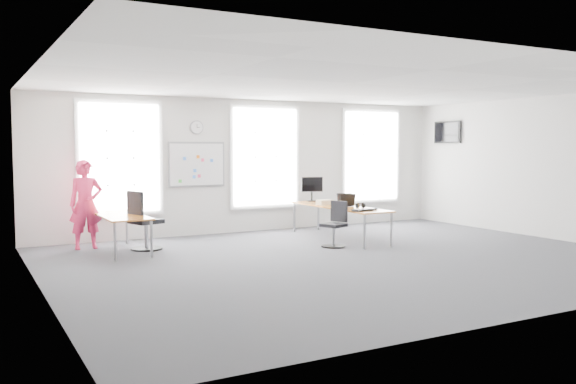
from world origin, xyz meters
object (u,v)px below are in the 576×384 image
chair_right (335,227)px  keyboard (363,210)px  monitor (312,187)px  headphones (360,206)px  chair_left (143,224)px  person (86,204)px  desk_left (121,218)px  desk_right (339,208)px

chair_right → keyboard: (0.51, -0.21, 0.32)m
keyboard → monitor: monitor is taller
keyboard → headphones: headphones is taller
chair_left → person: 1.17m
chair_left → headphones: chair_left is taller
person → keyboard: (4.78, -2.25, -0.14)m
keyboard → monitor: 2.29m
keyboard → chair_right: bearing=144.2°
desk_left → person: size_ratio=1.11×
headphones → desk_right: bearing=110.8°
desk_right → monitor: monitor is taller
chair_right → chair_left: bearing=-133.5°
chair_right → person: bearing=-136.6°
chair_left → monitor: bearing=-98.3°
desk_left → chair_left: 0.42m
monitor → desk_left: bearing=-158.5°
chair_left → monitor: 4.16m
person → keyboard: bearing=-24.8°
desk_right → monitor: size_ratio=5.10×
chair_right → person: size_ratio=0.52×
desk_right → person: (-4.92, 1.19, 0.20)m
headphones → monitor: monitor is taller
chair_right → monitor: monitor is taller
chair_right → chair_left: 3.64m
desk_left → monitor: 4.52m
person → headphones: person is taller
desk_left → chair_right: (3.76, -1.43, -0.24)m
headphones → desk_left: bearing=173.0°
desk_left → person: 0.83m
desk_left → chair_left: bearing=-5.9°
chair_right → monitor: size_ratio=1.58×
keyboard → headphones: size_ratio=2.54×
keyboard → desk_left: bearing=145.5°
monitor → chair_left: bearing=-157.2°
desk_right → desk_left: bearing=172.5°
chair_right → keyboard: size_ratio=1.83×
desk_left → chair_left: size_ratio=1.68×
person → headphones: 5.36m
person → monitor: size_ratio=3.04×
chair_left → person: bearing=36.9°
desk_left → person: person is taller
monitor → person: bearing=-166.3°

